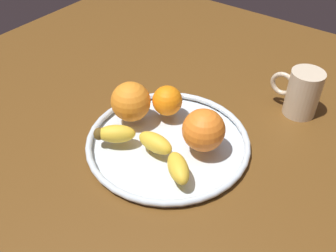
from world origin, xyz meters
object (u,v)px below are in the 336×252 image
object	(u,v)px
fruit_bowl	(168,142)
ambient_mug	(302,93)
orange_back_left	(167,101)
banana	(146,147)
orange_front_right	(204,130)
orange_center	(131,102)

from	to	relation	value
fruit_bowl	ambient_mug	xyz separation A→B (cm)	(-15.82, -24.50, 4.06)
fruit_bowl	orange_back_left	world-z (taller)	orange_back_left
banana	orange_front_right	world-z (taller)	orange_front_right
orange_center	ambient_mug	distance (cm)	34.75
banana	orange_front_right	xyz separation A→B (cm)	(-6.96, -7.61, 2.21)
orange_front_right	ambient_mug	xyz separation A→B (cm)	(-9.46, -22.48, -0.71)
orange_back_left	ambient_mug	xyz separation A→B (cm)	(-20.56, -18.30, 0.15)
ambient_mug	fruit_bowl	bearing A→B (deg)	57.16
fruit_bowl	orange_front_right	bearing A→B (deg)	-162.33
fruit_bowl	orange_back_left	size ratio (longest dim) A/B	5.13
banana	ambient_mug	size ratio (longest dim) A/B	2.09
fruit_bowl	orange_front_right	distance (cm)	8.20
fruit_bowl	orange_center	distance (cm)	10.70
banana	orange_front_right	distance (cm)	10.55
banana	orange_front_right	bearing A→B (deg)	-131.25
fruit_bowl	banana	xyz separation A→B (cm)	(0.61, 5.59, 2.56)
orange_front_right	orange_back_left	distance (cm)	11.89
banana	orange_back_left	bearing A→B (deg)	-69.47
banana	orange_front_right	size ratio (longest dim) A/B	2.83
orange_front_right	ambient_mug	size ratio (longest dim) A/B	0.74
orange_front_right	orange_center	bearing A→B (deg)	4.58
orange_center	ambient_mug	bearing A→B (deg)	-136.87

